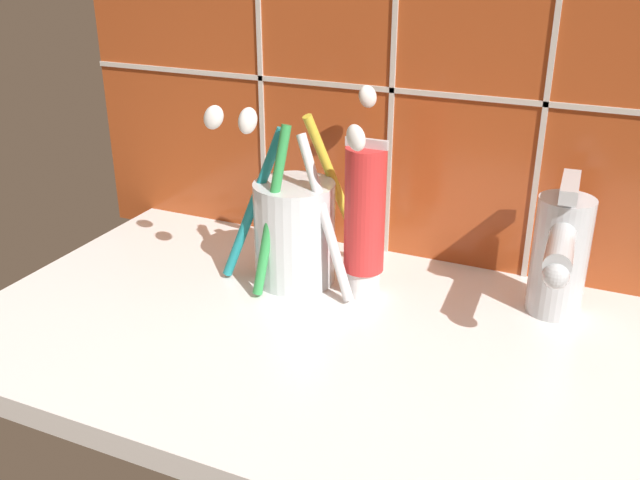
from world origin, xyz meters
TOP-DOWN VIEW (x-y plane):
  - sink_counter at (0.00, 0.00)cm, footprint 56.29×35.50cm
  - tile_wall_backsplash at (0.01, 18.00)cm, footprint 66.29×1.72cm
  - toothbrush_cup at (-4.24, 7.53)cm, footprint 16.09×14.41cm
  - toothpaste_tube at (2.57, 7.58)cm, footprint 3.79×3.61cm
  - sink_faucet at (18.90, 10.62)cm, footprint 4.71×12.68cm

SIDE VIEW (x-z plane):
  - sink_counter at x=0.00cm, z-range 0.00..2.00cm
  - toothbrush_cup at x=-4.24cm, z-range -1.53..16.34cm
  - sink_faucet at x=18.90cm, z-range 1.87..13.91cm
  - toothpaste_tube at x=2.57cm, z-range 1.94..16.55cm
  - tile_wall_backsplash at x=0.01cm, z-range 0.01..49.24cm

